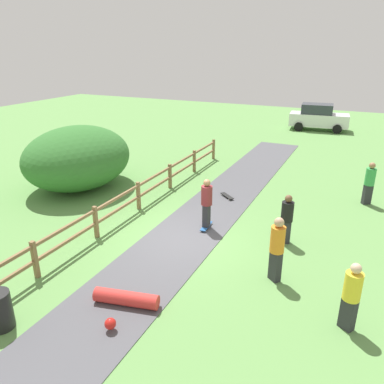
{
  "coord_description": "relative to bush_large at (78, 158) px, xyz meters",
  "views": [
    {
      "loc": [
        4.98,
        -10.08,
        5.93
      ],
      "look_at": [
        -0.4,
        1.46,
        1.0
      ],
      "focal_mm": 35.39,
      "sensor_mm": 36.0,
      "label": 1
    }
  ],
  "objects": [
    {
      "name": "parked_car_white",
      "position": [
        7.85,
        17.31,
        -0.4
      ],
      "size": [
        4.35,
        2.32,
        1.92
      ],
      "color": "silver",
      "rests_on": "ground_plane"
    },
    {
      "name": "bystander_yellow",
      "position": [
        11.53,
        -4.68,
        -0.45
      ],
      "size": [
        0.52,
        0.52,
        1.67
      ],
      "color": "#2D2D33",
      "rests_on": "ground_plane"
    },
    {
      "name": "bystander_black",
      "position": [
        9.42,
        -1.29,
        -0.46
      ],
      "size": [
        0.41,
        0.41,
        1.64
      ],
      "color": "#2D2D33",
      "rests_on": "ground_plane"
    },
    {
      "name": "wooden_fence",
      "position": [
        3.7,
        -2.26,
        -0.7
      ],
      "size": [
        0.12,
        18.12,
        1.1
      ],
      "color": "olive",
      "rests_on": "ground_plane"
    },
    {
      "name": "skater_riding",
      "position": [
        6.74,
        -1.43,
        -0.35
      ],
      "size": [
        0.41,
        0.81,
        1.79
      ],
      "color": "#265999",
      "rests_on": "asphalt_path"
    },
    {
      "name": "skateboard_loose",
      "position": [
        6.42,
        1.55,
        -1.28
      ],
      "size": [
        0.74,
        0.66,
        0.08
      ],
      "color": "black",
      "rests_on": "asphalt_path"
    },
    {
      "name": "bystander_orange",
      "position": [
        9.62,
        -3.5,
        -0.33
      ],
      "size": [
        0.53,
        0.53,
        1.85
      ],
      "color": "#2D2D33",
      "rests_on": "ground_plane"
    },
    {
      "name": "asphalt_path",
      "position": [
        6.3,
        -2.26,
        -1.35
      ],
      "size": [
        2.4,
        28.0,
        0.02
      ],
      "primitive_type": "cube",
      "color": "#515156",
      "rests_on": "ground_plane"
    },
    {
      "name": "ground_plane",
      "position": [
        6.3,
        -2.26,
        -1.36
      ],
      "size": [
        60.0,
        60.0,
        0.0
      ],
      "primitive_type": "plane",
      "color": "#60934C"
    },
    {
      "name": "skater_fallen",
      "position": [
        6.62,
        -6.17,
        -1.16
      ],
      "size": [
        1.65,
        1.38,
        0.36
      ],
      "color": "red",
      "rests_on": "asphalt_path"
    },
    {
      "name": "bush_large",
      "position": [
        0.0,
        0.0,
        0.0
      ],
      "size": [
        4.2,
        5.05,
        2.73
      ],
      "primitive_type": "ellipsoid",
      "color": "#33702D",
      "rests_on": "ground_plane"
    },
    {
      "name": "bystander_green",
      "position": [
        11.69,
        3.31,
        -0.41
      ],
      "size": [
        0.53,
        0.53,
        1.73
      ],
      "color": "#2D2D33",
      "rests_on": "ground_plane"
    }
  ]
}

